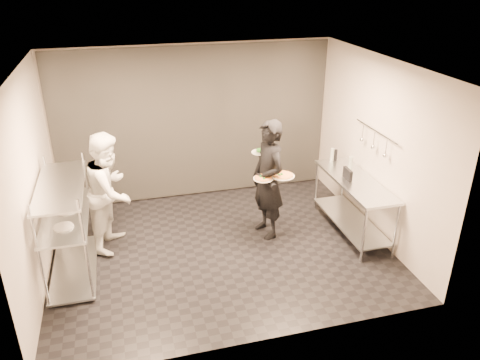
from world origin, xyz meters
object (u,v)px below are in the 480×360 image
object	(u,v)px
pizza_plate_near	(263,178)
bottle_green	(332,155)
pass_rack	(67,224)
chef	(110,191)
waiter	(268,180)
salad_plate	(260,151)
pizza_plate_far	(283,175)
bottle_clear	(351,163)
prep_counter	(353,196)
bottle_dark	(335,155)
pos_monitor	(348,174)

from	to	relation	value
pizza_plate_near	bottle_green	distance (m)	1.61
pass_rack	chef	xyz separation A→B (m)	(0.60, 0.59, 0.15)
waiter	pizza_plate_near	world-z (taller)	waiter
pass_rack	salad_plate	distance (m)	3.02
pizza_plate_far	bottle_clear	xyz separation A→B (m)	(1.29, 0.30, -0.06)
prep_counter	pizza_plate_near	xyz separation A→B (m)	(-1.49, 0.11, 0.45)
bottle_green	bottle_dark	size ratio (longest dim) A/B	1.16
pizza_plate_near	bottle_dark	bearing A→B (deg)	24.63
bottle_green	salad_plate	bearing A→B (deg)	-168.63
pass_rack	bottle_green	bearing A→B (deg)	10.58
pass_rack	bottle_dark	xyz separation A→B (m)	(4.36, 0.80, 0.25)
waiter	pizza_plate_far	distance (m)	0.29
chef	salad_plate	bearing A→B (deg)	-71.19
prep_counter	bottle_dark	xyz separation A→B (m)	(0.03, 0.80, 0.39)
pizza_plate_far	pos_monitor	xyz separation A→B (m)	(1.06, -0.04, -0.09)
salad_plate	bottle_dark	size ratio (longest dim) A/B	1.36
prep_counter	pizza_plate_far	xyz separation A→B (m)	(-1.18, 0.09, 0.47)
salad_plate	pos_monitor	bearing A→B (deg)	-20.12
pos_monitor	bottle_dark	distance (m)	0.77
waiter	bottle_green	bearing A→B (deg)	99.74
pass_rack	bottle_clear	distance (m)	4.46
chef	pizza_plate_near	xyz separation A→B (m)	(2.24, -0.48, 0.16)
prep_counter	chef	distance (m)	3.79
pizza_plate_near	prep_counter	bearing A→B (deg)	-4.05
prep_counter	pos_monitor	distance (m)	0.40
bottle_dark	bottle_clear	bearing A→B (deg)	-79.94
prep_counter	bottle_green	xyz separation A→B (m)	(-0.03, 0.80, 0.41)
chef	pos_monitor	bearing A→B (deg)	-78.06
salad_plate	waiter	bearing A→B (deg)	-76.14
pizza_plate_far	bottle_dark	world-z (taller)	pizza_plate_far
waiter	bottle_clear	bearing A→B (deg)	82.48
prep_counter	pizza_plate_far	size ratio (longest dim) A/B	5.05
waiter	salad_plate	world-z (taller)	waiter
pos_monitor	bottle_clear	bearing A→B (deg)	58.33
bottle_dark	prep_counter	bearing A→B (deg)	-92.11
pos_monitor	pass_rack	bearing A→B (deg)	-177.73
salad_plate	bottle_green	bearing A→B (deg)	11.37
pass_rack	chef	size ratio (longest dim) A/B	0.87
bottle_green	pass_rack	bearing A→B (deg)	-169.42
chef	pizza_plate_near	size ratio (longest dim) A/B	6.00
chef	salad_plate	world-z (taller)	chef
pass_rack	pos_monitor	xyz separation A→B (m)	(4.21, 0.05, 0.24)
salad_plate	chef	bearing A→B (deg)	178.34
chef	pizza_plate_near	distance (m)	2.30
bottle_clear	bottle_green	bearing A→B (deg)	108.11
bottle_green	chef	bearing A→B (deg)	-176.73
bottle_green	bottle_clear	world-z (taller)	bottle_green
pizza_plate_far	bottle_green	distance (m)	1.35
pass_rack	waiter	bearing A→B (deg)	5.27
pizza_plate_far	salad_plate	size ratio (longest dim) A/B	1.33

